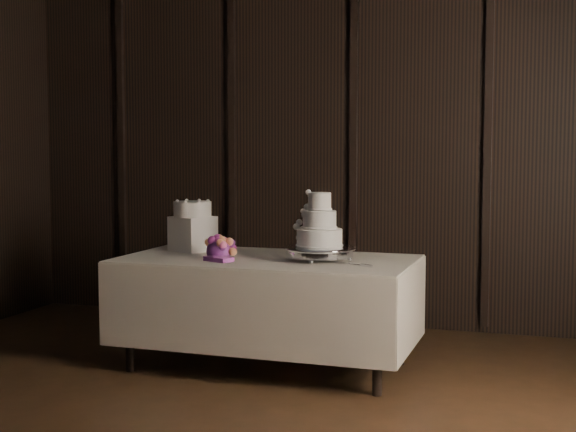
% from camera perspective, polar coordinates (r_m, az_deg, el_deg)
% --- Properties ---
extents(room, '(6.08, 7.08, 3.08)m').
position_cam_1_polar(room, '(3.50, -8.41, 4.78)').
color(room, black).
rests_on(room, ground).
extents(display_table, '(2.00, 1.07, 0.76)m').
position_cam_1_polar(display_table, '(5.51, -1.49, -6.53)').
color(display_table, silver).
rests_on(display_table, ground).
extents(cake_stand, '(0.59, 0.59, 0.09)m').
position_cam_1_polar(cake_stand, '(5.32, 2.25, -2.70)').
color(cake_stand, silver).
rests_on(cake_stand, display_table).
extents(wedding_cake, '(0.35, 0.30, 0.36)m').
position_cam_1_polar(wedding_cake, '(5.30, 1.93, -0.69)').
color(wedding_cake, white).
rests_on(wedding_cake, cake_stand).
extents(bouquet, '(0.43, 0.49, 0.19)m').
position_cam_1_polar(bouquet, '(5.43, -4.95, -2.34)').
color(bouquet, '#E75C97').
rests_on(bouquet, display_table).
extents(box_pedestal, '(0.34, 0.34, 0.25)m').
position_cam_1_polar(box_pedestal, '(5.87, -6.79, -1.25)').
color(box_pedestal, white).
rests_on(box_pedestal, display_table).
extents(small_cake, '(0.33, 0.33, 0.11)m').
position_cam_1_polar(small_cake, '(5.85, -6.81, 0.50)').
color(small_cake, white).
rests_on(small_cake, box_pedestal).
extents(cake_knife, '(0.34, 0.20, 0.01)m').
position_cam_1_polar(cake_knife, '(5.17, 4.03, -3.37)').
color(cake_knife, silver).
rests_on(cake_knife, display_table).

